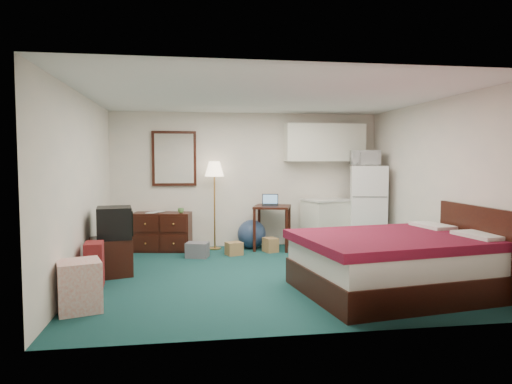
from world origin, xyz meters
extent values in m
cube|color=black|center=(0.00, 0.00, 0.00)|extent=(5.00, 4.50, 0.01)
cube|color=white|center=(0.00, 0.00, 2.50)|extent=(5.00, 4.50, 0.01)
cube|color=white|center=(0.00, 2.25, 1.25)|extent=(5.00, 0.01, 2.50)
cube|color=white|center=(0.00, -2.25, 1.25)|extent=(5.00, 0.01, 2.50)
cube|color=white|center=(-2.50, 0.00, 1.25)|extent=(0.01, 4.50, 2.50)
cube|color=white|center=(2.50, 0.00, 1.25)|extent=(0.01, 4.50, 2.50)
sphere|color=navy|center=(0.04, 1.96, 0.26)|extent=(0.65, 0.65, 0.53)
imported|color=white|center=(2.08, 1.65, 1.69)|extent=(0.55, 0.37, 0.34)
imported|color=olive|center=(-1.81, 1.94, 0.80)|extent=(0.16, 0.07, 0.22)
imported|color=olive|center=(-1.70, 2.07, 0.79)|extent=(0.14, 0.09, 0.20)
imported|color=#548644|center=(-1.24, 1.86, 0.74)|extent=(0.13, 0.11, 0.11)
camera|label=1|loc=(-1.12, -6.26, 1.62)|focal=32.00mm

